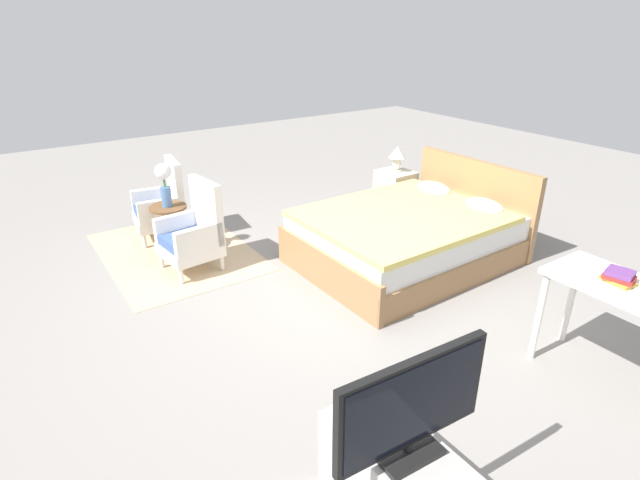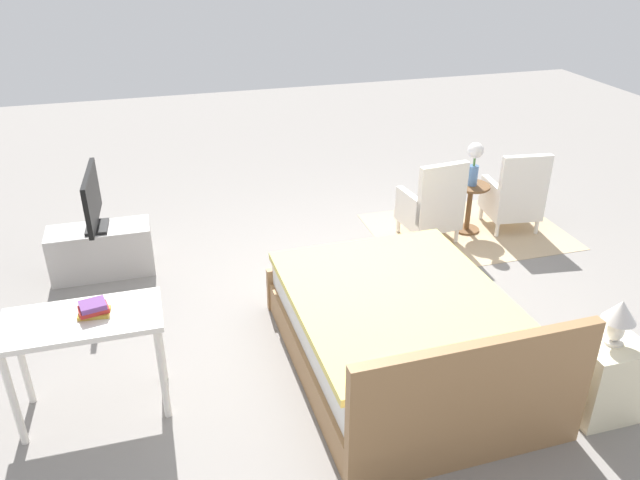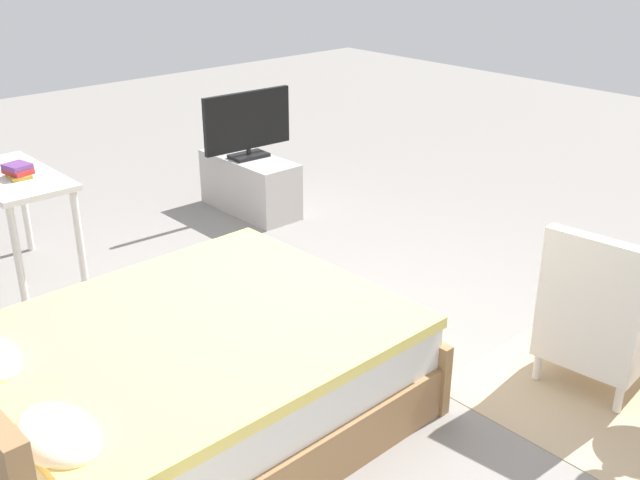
# 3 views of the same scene
# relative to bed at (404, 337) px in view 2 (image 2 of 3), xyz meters

# --- Properties ---
(ground_plane) EXTENTS (16.00, 16.00, 0.00)m
(ground_plane) POSITION_rel_bed_xyz_m (0.19, -1.11, -0.30)
(ground_plane) COLOR gray
(floor_rug) EXTENTS (2.10, 1.50, 0.01)m
(floor_rug) POSITION_rel_bed_xyz_m (-1.63, -2.02, -0.29)
(floor_rug) COLOR tan
(floor_rug) RESTS_ON ground_plane
(bed) EXTENTS (1.68, 2.22, 0.96)m
(bed) POSITION_rel_bed_xyz_m (0.00, 0.00, 0.00)
(bed) COLOR #997047
(bed) RESTS_ON ground_plane
(armchair_by_window_left) EXTENTS (0.60, 0.60, 0.92)m
(armchair_by_window_left) POSITION_rel_bed_xyz_m (-2.13, -1.96, 0.09)
(armchair_by_window_left) COLOR white
(armchair_by_window_left) RESTS_ON floor_rug
(armchair_by_window_right) EXTENTS (0.59, 0.59, 0.92)m
(armchair_by_window_right) POSITION_rel_bed_xyz_m (-1.13, -1.96, 0.09)
(armchair_by_window_right) COLOR white
(armchair_by_window_right) RESTS_ON floor_rug
(side_table) EXTENTS (0.40, 0.40, 0.55)m
(side_table) POSITION_rel_bed_xyz_m (-1.63, -2.05, 0.05)
(side_table) COLOR brown
(side_table) RESTS_ON ground_plane
(flower_vase) EXTENTS (0.17, 0.17, 0.48)m
(flower_vase) POSITION_rel_bed_xyz_m (-1.63, -2.05, 0.55)
(flower_vase) COLOR #4C709E
(flower_vase) RESTS_ON side_table
(nightstand) EXTENTS (0.44, 0.41, 0.59)m
(nightstand) POSITION_rel_bed_xyz_m (-1.15, 0.82, -0.00)
(nightstand) COLOR beige
(nightstand) RESTS_ON ground_plane
(table_lamp) EXTENTS (0.22, 0.22, 0.33)m
(table_lamp) POSITION_rel_bed_xyz_m (-1.15, 0.82, 0.51)
(table_lamp) COLOR silver
(table_lamp) RESTS_ON nightstand
(tv_stand) EXTENTS (0.96, 0.40, 0.49)m
(tv_stand) POSITION_rel_bed_xyz_m (2.26, -2.18, -0.05)
(tv_stand) COLOR #B7B2AD
(tv_stand) RESTS_ON ground_plane
(tv_flatscreen) EXTENTS (0.22, 0.84, 0.57)m
(tv_flatscreen) POSITION_rel_bed_xyz_m (2.26, -2.18, 0.49)
(tv_flatscreen) COLOR black
(tv_flatscreen) RESTS_ON tv_stand
(vanity_desk) EXTENTS (1.04, 0.52, 0.78)m
(vanity_desk) POSITION_rel_bed_xyz_m (2.26, -0.17, 0.36)
(vanity_desk) COLOR silver
(vanity_desk) RESTS_ON ground_plane
(book_stack) EXTENTS (0.21, 0.17, 0.09)m
(book_stack) POSITION_rel_bed_xyz_m (2.17, -0.19, 0.53)
(book_stack) COLOR #B79333
(book_stack) RESTS_ON vanity_desk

